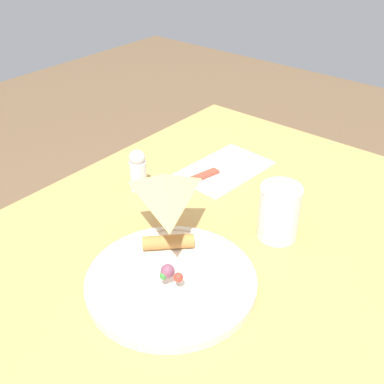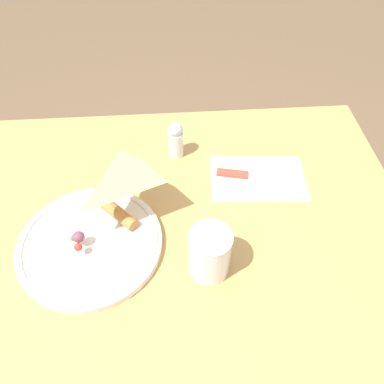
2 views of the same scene
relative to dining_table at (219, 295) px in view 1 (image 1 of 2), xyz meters
name	(u,v)px [view 1 (image 1 of 2)]	position (x,y,z in m)	size (l,w,h in m)	color
dining_table	(219,295)	(0.00, 0.00, 0.00)	(1.02, 0.80, 0.73)	tan
plate_pizza	(171,278)	(-0.12, 0.01, 0.13)	(0.27, 0.27, 0.05)	silver
milk_glass	(279,213)	(0.09, -0.06, 0.16)	(0.07, 0.07, 0.10)	white
napkin_folded	(224,169)	(0.22, 0.16, 0.11)	(0.21, 0.15, 0.00)	silver
butter_knife	(221,169)	(0.22, 0.16, 0.12)	(0.19, 0.06, 0.01)	#99422D
salt_shaker	(138,170)	(0.05, 0.25, 0.16)	(0.03, 0.03, 0.09)	silver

